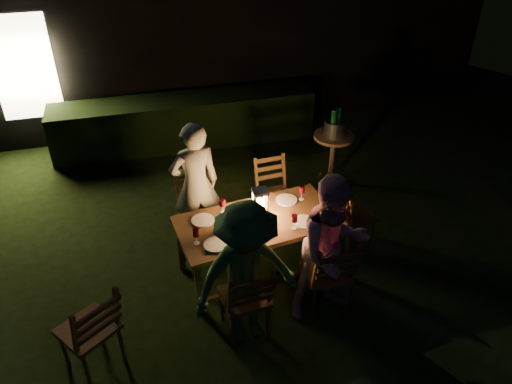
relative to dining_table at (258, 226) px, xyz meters
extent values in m
plane|color=black|center=(0.14, -0.45, -0.65)|extent=(40.00, 40.00, 0.00)
cube|color=black|center=(0.14, 5.75, 0.95)|extent=(10.00, 4.00, 3.20)
cube|color=#FFE5B2|center=(-2.66, 3.76, 0.70)|extent=(0.90, 0.06, 1.60)
cube|color=black|center=(-0.36, 3.30, -0.25)|extent=(4.20, 0.70, 0.80)
cube|color=#50321A|center=(0.00, 0.00, 0.04)|extent=(1.84, 1.09, 0.06)
cube|color=#50321A|center=(-0.74, -0.46, -0.33)|extent=(0.07, 0.07, 0.64)
cube|color=#50321A|center=(-0.84, 0.25, -0.33)|extent=(0.07, 0.07, 0.64)
cube|color=#50321A|center=(0.84, -0.25, -0.33)|extent=(0.07, 0.07, 0.64)
cube|color=#50321A|center=(0.74, 0.46, -0.33)|extent=(0.07, 0.07, 0.64)
cube|color=#50321A|center=(-0.34, -0.80, -0.20)|extent=(0.48, 0.47, 0.04)
cube|color=#50321A|center=(-0.33, -0.99, 0.08)|extent=(0.46, 0.19, 0.52)
cube|color=#50321A|center=(0.55, -0.68, -0.20)|extent=(0.45, 0.43, 0.04)
cube|color=#50321A|center=(0.55, -0.87, 0.09)|extent=(0.45, 0.16, 0.52)
cube|color=#50321A|center=(-0.55, 0.68, -0.20)|extent=(0.48, 0.46, 0.04)
cube|color=#50321A|center=(-0.56, 0.87, 0.08)|extent=(0.46, 0.19, 0.52)
cube|color=#50321A|center=(0.44, 0.82, -0.23)|extent=(0.44, 0.43, 0.04)
cube|color=#50321A|center=(0.43, 0.99, 0.03)|extent=(0.42, 0.17, 0.48)
cube|color=#50321A|center=(1.24, 0.17, -0.20)|extent=(0.48, 0.50, 0.04)
cube|color=#50321A|center=(1.05, 0.14, 0.08)|extent=(0.21, 0.46, 0.52)
cube|color=#50321A|center=(-1.80, -0.85, -0.18)|extent=(0.63, 0.62, 0.04)
cube|color=#50321A|center=(-1.69, -1.01, 0.11)|extent=(0.46, 0.39, 0.54)
imported|color=beige|center=(-0.56, 0.75, 0.15)|extent=(0.63, 0.46, 1.60)
imported|color=#CF8EAE|center=(0.56, -0.75, 0.16)|extent=(0.87, 0.72, 1.63)
imported|color=#306031|center=(-0.33, -0.87, 0.14)|extent=(1.09, 0.72, 1.58)
cube|color=white|center=(0.04, 0.06, 0.09)|extent=(0.15, 0.15, 0.03)
cube|color=white|center=(0.04, 0.06, 0.41)|extent=(0.16, 0.16, 0.03)
cylinder|color=#FF9E3F|center=(0.04, 0.06, 0.20)|extent=(0.09, 0.09, 0.18)
cylinder|color=white|center=(-0.57, 0.14, 0.08)|extent=(0.25, 0.25, 0.01)
cylinder|color=white|center=(-0.52, -0.29, 0.08)|extent=(0.25, 0.25, 0.01)
cylinder|color=white|center=(0.42, 0.28, 0.08)|extent=(0.25, 0.25, 0.01)
cylinder|color=white|center=(0.48, -0.16, 0.08)|extent=(0.25, 0.25, 0.01)
cylinder|color=#0F471E|center=(-0.25, -0.03, 0.21)|extent=(0.07, 0.07, 0.28)
cube|color=red|center=(-0.11, -0.34, 0.08)|extent=(0.18, 0.14, 0.01)
cube|color=red|center=(0.59, -0.22, 0.08)|extent=(0.18, 0.14, 0.01)
cube|color=black|center=(-0.57, -0.38, 0.08)|extent=(0.14, 0.07, 0.01)
cylinder|color=brown|center=(1.52, 1.57, 0.10)|extent=(0.57, 0.57, 0.04)
cylinder|color=brown|center=(1.52, 1.57, -0.28)|extent=(0.07, 0.07, 0.75)
cylinder|color=#A5A8AD|center=(1.52, 1.57, 0.23)|extent=(0.30, 0.30, 0.22)
cylinder|color=#0F471E|center=(1.47, 1.53, 0.28)|extent=(0.07, 0.07, 0.32)
cylinder|color=#0F471E|center=(1.57, 1.61, 0.28)|extent=(0.07, 0.07, 0.32)
camera|label=1|loc=(-1.10, -4.16, 3.34)|focal=35.00mm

